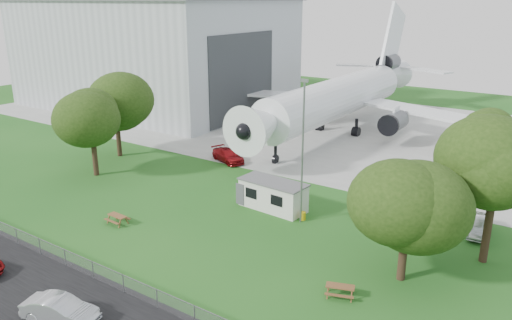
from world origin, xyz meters
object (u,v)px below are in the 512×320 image
Objects in this scene: airliner at (342,95)px; site_cabin at (273,195)px; car_centre_sedan at (60,310)px; picnic_west at (118,223)px; picnic_east at (340,296)px; hangar at (155,50)px.

site_cabin is (6.74, -28.54, -3.96)m from airliner.
site_cabin is at bearing -20.36° from car_centre_sedan.
airliner is at bearing 89.56° from picnic_west.
car_centre_sedan is (5.29, -49.52, -4.51)m from airliner.
car_centre_sedan reaches higher than picnic_west.
picnic_west and picnic_east have the same top height.
car_centre_sedan is (41.26, -49.66, -8.65)m from hangar.
hangar is 23.89× the size of picnic_west.
site_cabin is at bearing 50.72° from picnic_west.
airliner is 26.52× the size of picnic_west.
airliner reaches higher than picnic_west.
hangar is 6.29× the size of site_cabin.
site_cabin is at bearing 120.01° from picnic_east.
picnic_east is (20.11, 0.59, 0.00)m from picnic_west.
hangar is 23.89× the size of picnic_east.
picnic_east is at bearing 4.82° from picnic_west.
hangar is 52.08m from picnic_west.
car_centre_sedan is at bearing -50.28° from hangar.
hangar reaches higher than car_centre_sedan.
site_cabin is at bearing -33.88° from hangar.
picnic_west is (-2.40, -38.55, -5.27)m from airliner.
airliner is at bearing 103.29° from site_cabin.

